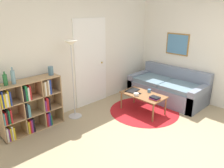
# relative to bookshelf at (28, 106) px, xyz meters

# --- Properties ---
(ground_plane) EXTENTS (14.00, 14.00, 0.00)m
(ground_plane) POSITION_rel_bookshelf_xyz_m (1.50, -2.23, -0.51)
(ground_plane) COLOR tan
(wall_back) EXTENTS (7.34, 0.11, 2.60)m
(wall_back) POSITION_rel_bookshelf_xyz_m (1.51, 0.21, 0.78)
(wall_back) COLOR silver
(wall_back) RESTS_ON ground_plane
(wall_right) EXTENTS (0.08, 5.42, 2.60)m
(wall_right) POSITION_rel_bookshelf_xyz_m (3.70, -1.02, 0.80)
(wall_right) COLOR silver
(wall_right) RESTS_ON ground_plane
(rug) EXTENTS (1.57, 1.57, 0.01)m
(rug) POSITION_rel_bookshelf_xyz_m (2.23, -1.03, -0.50)
(rug) COLOR #B2191E
(rug) RESTS_ON ground_plane
(bookshelf) EXTENTS (1.17, 0.34, 1.01)m
(bookshelf) POSITION_rel_bookshelf_xyz_m (0.00, 0.00, 0.00)
(bookshelf) COLOR tan
(bookshelf) RESTS_ON ground_plane
(floor_lamp) EXTENTS (0.29, 0.29, 1.65)m
(floor_lamp) POSITION_rel_bookshelf_xyz_m (0.94, -0.14, 0.81)
(floor_lamp) COLOR #B7B7BC
(floor_lamp) RESTS_ON ground_plane
(couch) EXTENTS (0.94, 1.89, 0.79)m
(couch) POSITION_rel_bookshelf_xyz_m (3.26, -1.00, -0.23)
(couch) COLOR gray
(couch) RESTS_ON ground_plane
(coffee_table) EXTENTS (0.54, 0.98, 0.42)m
(coffee_table) POSITION_rel_bookshelf_xyz_m (2.19, -1.01, -0.12)
(coffee_table) COLOR brown
(coffee_table) RESTS_ON ground_plane
(laptop) EXTENTS (0.35, 0.25, 0.02)m
(laptop) POSITION_rel_bookshelf_xyz_m (2.18, -0.70, -0.07)
(laptop) COLOR black
(laptop) RESTS_ON coffee_table
(bowl) EXTENTS (0.12, 0.12, 0.05)m
(bowl) POSITION_rel_bookshelf_xyz_m (2.02, -0.95, -0.05)
(bowl) COLOR silver
(bowl) RESTS_ON coffee_table
(book_stack_on_table) EXTENTS (0.16, 0.20, 0.06)m
(book_stack_on_table) POSITION_rel_bookshelf_xyz_m (2.12, -1.37, -0.05)
(book_stack_on_table) COLOR orange
(book_stack_on_table) RESTS_ON coffee_table
(cup) EXTENTS (0.08, 0.08, 0.07)m
(cup) POSITION_rel_bookshelf_xyz_m (2.38, -1.03, -0.05)
(cup) COLOR teal
(cup) RESTS_ON coffee_table
(remote) EXTENTS (0.07, 0.15, 0.02)m
(remote) POSITION_rel_bookshelf_xyz_m (2.15, -0.90, -0.07)
(remote) COLOR black
(remote) RESTS_ON coffee_table
(bottle_middle) EXTENTS (0.07, 0.07, 0.24)m
(bottle_middle) POSITION_rel_bookshelf_xyz_m (-0.33, -0.01, 0.60)
(bottle_middle) COLOR #236633
(bottle_middle) RESTS_ON bookshelf
(bottle_right) EXTENTS (0.07, 0.07, 0.30)m
(bottle_right) POSITION_rel_bookshelf_xyz_m (-0.21, -0.03, 0.63)
(bottle_right) COLOR #6B93A3
(bottle_right) RESTS_ON bookshelf
(vase_on_shelf) EXTENTS (0.10, 0.10, 0.17)m
(vase_on_shelf) POSITION_rel_bookshelf_xyz_m (0.52, -0.00, 0.59)
(vase_on_shelf) COLOR slate
(vase_on_shelf) RESTS_ON bookshelf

